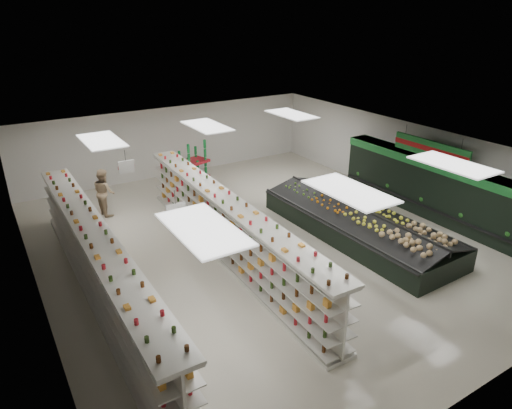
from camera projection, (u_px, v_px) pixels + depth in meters
floor at (262, 240)px, 15.66m from camera, size 16.00×16.00×0.00m
ceiling at (263, 150)px, 14.39m from camera, size 14.00×16.00×0.02m
wall_back at (170, 142)px, 21.27m from camera, size 14.00×0.02×3.20m
wall_front at (485, 331)px, 8.78m from camera, size 14.00×0.02×3.20m
wall_left at (32, 252)px, 11.64m from camera, size 0.02×16.00×3.20m
wall_right at (408, 162)px, 18.41m from camera, size 0.02×16.00×3.20m
produce_wall_case at (430, 184)px, 17.15m from camera, size 0.93×8.00×2.20m
aisle_sign_near at (176, 211)px, 11.17m from camera, size 0.52×0.06×0.75m
aisle_sign_far at (126, 167)px, 14.29m from camera, size 0.52×0.06×0.75m
hortifruti_banner at (431, 149)px, 16.45m from camera, size 0.12×3.20×0.95m
gondola_left at (99, 268)px, 12.21m from camera, size 0.88×11.53×2.00m
gondola_center at (227, 230)px, 14.34m from camera, size 1.20×11.40×1.97m
produce_island at (357, 222)px, 15.80m from camera, size 2.84×7.47×1.11m
soda_endcap at (193, 163)px, 20.72m from camera, size 1.56×1.27×1.73m
shopper_main at (282, 258)px, 13.02m from camera, size 0.57×0.38×1.54m
shopper_background at (104, 192)px, 17.30m from camera, size 0.67×0.96×1.82m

